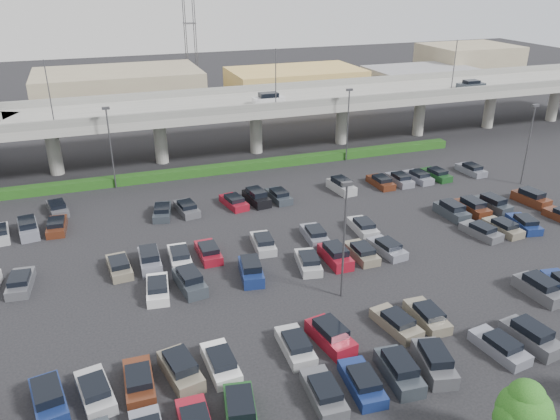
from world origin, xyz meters
The scene contains 8 objects.
ground centered at (0.00, 0.00, 0.00)m, with size 280.00×280.00×0.00m, color black.
overpass centered at (-0.25, 31.99, 6.97)m, with size 150.00×13.00×15.80m.
hedge centered at (0.00, 25.00, 0.55)m, with size 66.00×1.60×1.10m, color #1A4313.
tree_row centered at (0.70, -26.53, 3.52)m, with size 65.07×3.66×5.94m.
parked_cars centered at (-1.08, -4.54, 0.62)m, with size 62.94×41.68×1.67m.
light_poles centered at (-4.13, 2.00, 6.24)m, with size 66.90×48.38×10.30m.
distant_buildings centered at (12.38, 61.81, 3.74)m, with size 138.00×24.00×9.00m.
comm_tower centered at (4.00, 74.00, 15.61)m, with size 2.40×2.40×30.00m.
Camera 1 is at (-17.96, -43.09, 25.28)m, focal length 35.00 mm.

